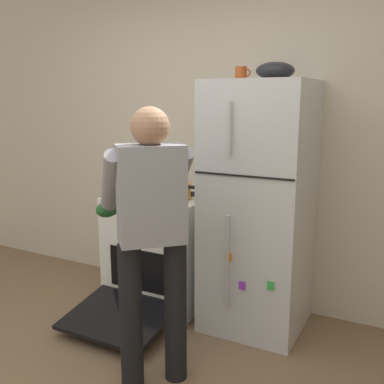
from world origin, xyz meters
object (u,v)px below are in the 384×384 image
Objects in this scene: stove_range at (161,250)px; person_cook at (151,223)px; red_pot at (176,191)px; refrigerator at (259,208)px; mixing_bowl at (275,71)px; coffee_mug at (241,74)px.

person_cook is (0.50, -0.91, 0.52)m from stove_range.
person_cook is at bearing -61.23° from stove_range.
person_cook is 0.94m from red_pot.
refrigerator is 0.94m from mixing_bowl.
person_cook is 6.31× the size of mixing_bowl.
person_cook is (-0.31, -0.92, 0.08)m from refrigerator.
refrigerator is 15.70× the size of coffee_mug.
stove_range is (-0.81, -0.02, -0.45)m from refrigerator.
mixing_bowl is (0.26, -0.05, 0.01)m from coffee_mug.
coffee_mug is at bearing 169.01° from mixing_bowl.
mixing_bowl is at bearing 1.13° from stove_range.
refrigerator is 0.93m from stove_range.
refrigerator is at bearing -15.83° from coffee_mug.
refrigerator reaches higher than person_cook.
stove_range is 0.75× the size of person_cook.
stove_range is at bearing -173.92° from coffee_mug.
coffee_mug is at bearing 164.17° from refrigerator.
refrigerator reaches higher than stove_range.
mixing_bowl is at bearing 0.22° from refrigerator.
refrigerator is 0.98m from person_cook.
mixing_bowl is (0.08, 0.00, 0.94)m from refrigerator.
stove_range is at bearing 118.77° from person_cook.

